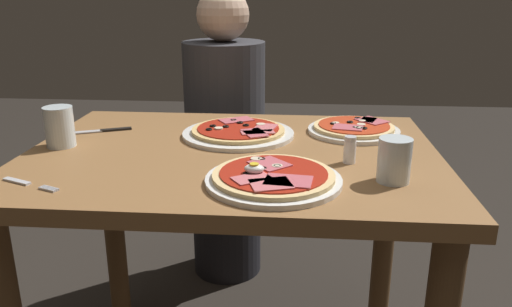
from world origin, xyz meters
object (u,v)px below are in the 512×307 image
object	(u,v)px
knife	(103,131)
pizza_across_right	(354,129)
salt_shaker	(350,150)
fork	(26,183)
pizza_across_left	(239,132)
dining_table	(233,198)
water_glass_far	(394,163)
pizza_foreground	(273,178)
diner_person	(226,146)
water_glass_near	(60,129)

from	to	relation	value
knife	pizza_across_right	bearing A→B (deg)	3.82
salt_shaker	fork	bearing A→B (deg)	-164.19
pizza_across_left	fork	xyz separation A→B (m)	(-0.42, -0.41, -0.01)
dining_table	water_glass_far	world-z (taller)	water_glass_far
pizza_across_right	salt_shaker	world-z (taller)	salt_shaker
pizza_foreground	fork	world-z (taller)	pizza_foreground
water_glass_far	dining_table	bearing A→B (deg)	153.45
knife	pizza_foreground	bearing A→B (deg)	-35.28
pizza_across_right	salt_shaker	bearing A→B (deg)	-97.95
dining_table	pizza_across_right	size ratio (longest dim) A/B	4.01
water_glass_far	pizza_foreground	bearing A→B (deg)	-173.08
pizza_across_right	water_glass_far	xyz separation A→B (m)	(0.05, -0.39, 0.03)
water_glass_far	salt_shaker	world-z (taller)	water_glass_far
diner_person	knife	bearing A→B (deg)	62.69
pizza_foreground	knife	bearing A→B (deg)	144.72
fork	diner_person	xyz separation A→B (m)	(0.30, 0.98, -0.21)
dining_table	fork	xyz separation A→B (m)	(-0.42, -0.28, 0.14)
diner_person	pizza_foreground	bearing A→B (deg)	104.50
water_glass_near	fork	distance (m)	0.28
pizza_foreground	pizza_across_left	size ratio (longest dim) A/B	0.94
pizza_across_left	pizza_across_right	size ratio (longest dim) A/B	1.20
dining_table	water_glass_near	bearing A→B (deg)	179.94
pizza_foreground	pizza_across_right	distance (m)	0.47
pizza_foreground	fork	size ratio (longest dim) A/B	1.98
dining_table	fork	world-z (taller)	fork
water_glass_near	salt_shaker	xyz separation A→B (m)	(0.76, -0.07, -0.01)
pizza_foreground	knife	world-z (taller)	pizza_foreground
fork	diner_person	bearing A→B (deg)	73.08
fork	knife	size ratio (longest dim) A/B	0.81
water_glass_far	diner_person	size ratio (longest dim) A/B	0.08
pizza_across_left	water_glass_far	xyz separation A→B (m)	(0.38, -0.33, 0.03)
water_glass_near	diner_person	world-z (taller)	diner_person
dining_table	salt_shaker	distance (m)	0.35
fork	salt_shaker	size ratio (longest dim) A/B	2.26
pizza_across_right	water_glass_near	world-z (taller)	water_glass_near
water_glass_far	knife	xyz separation A→B (m)	(-0.79, 0.34, -0.04)
dining_table	pizza_across_right	bearing A→B (deg)	30.64
fork	salt_shaker	world-z (taller)	salt_shaker
pizza_across_left	pizza_foreground	bearing A→B (deg)	-71.90
knife	dining_table	bearing A→B (deg)	-20.11
pizza_across_left	pizza_across_right	bearing A→B (deg)	10.61
pizza_foreground	water_glass_near	bearing A→B (deg)	159.04
pizza_across_left	water_glass_far	bearing A→B (deg)	-40.65
fork	water_glass_near	bearing A→B (deg)	99.38
water_glass_near	dining_table	bearing A→B (deg)	-0.06
water_glass_near	fork	world-z (taller)	water_glass_near
diner_person	salt_shaker	bearing A→B (deg)	118.32
water_glass_near	salt_shaker	bearing A→B (deg)	-5.52
dining_table	pizza_foreground	size ratio (longest dim) A/B	3.57
salt_shaker	diner_person	size ratio (longest dim) A/B	0.06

